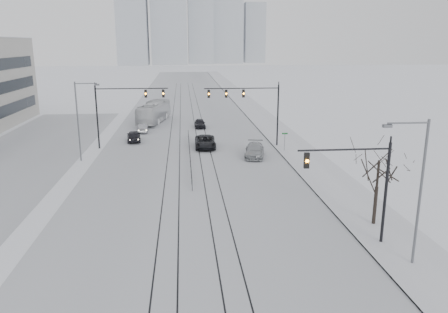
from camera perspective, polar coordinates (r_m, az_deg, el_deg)
ground at (r=23.81m, az=-3.05°, el=-18.82°), size 500.00×500.00×0.00m
road at (r=80.94m, az=-4.89°, el=5.21°), size 22.00×260.00×0.02m
sidewalk_east at (r=82.16m, az=4.61°, el=5.40°), size 5.00×260.00×0.16m
curb at (r=81.77m, az=2.91°, el=5.38°), size 0.10×260.00×0.12m
parking_strip at (r=59.63m, az=-24.17°, el=0.60°), size 14.00×60.00×0.03m
tram_rails at (r=61.29m, az=-4.66°, el=2.20°), size 5.30×180.00×0.01m
skyline at (r=294.08m, az=-4.52°, el=17.94°), size 96.00×48.00×72.00m
traffic_mast_near at (r=29.55m, az=17.70°, el=-2.92°), size 6.10×0.37×7.00m
traffic_mast_ne at (r=56.05m, az=3.72°, el=7.02°), size 9.60×0.37×8.00m
traffic_mast_nw at (r=56.91m, az=-13.38°, el=6.58°), size 9.10×0.37×8.00m
street_light_east at (r=27.65m, az=23.85°, el=-3.28°), size 2.73×0.25×9.00m
street_light_west at (r=51.79m, az=-18.28°, el=5.08°), size 2.73×0.25×9.00m
bare_tree at (r=33.17m, az=19.54°, el=-1.33°), size 4.40×4.40×6.10m
median_fence at (r=51.43m, az=-4.50°, el=0.38°), size 0.06×24.00×1.00m
street_sign at (r=54.57m, az=7.93°, el=2.27°), size 0.70×0.06×2.40m
sedan_sb_inner at (r=61.22m, az=-11.70°, el=2.64°), size 2.30×4.63×1.52m
sedan_sb_outer at (r=67.33m, az=-10.51°, el=3.67°), size 1.52×3.99×1.30m
sedan_nb_front at (r=56.31m, az=-2.47°, el=1.92°), size 2.69×5.66×1.56m
sedan_nb_right at (r=51.87m, az=4.01°, el=0.80°), size 3.21×5.71×1.56m
sedan_nb_far at (r=70.05m, az=-3.15°, el=4.34°), size 1.72×4.06×1.37m
box_truck at (r=75.51m, az=-9.14°, el=5.72°), size 5.28×12.67×3.44m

